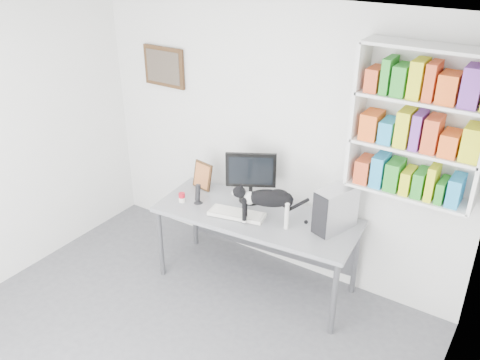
% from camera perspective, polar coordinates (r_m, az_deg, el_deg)
% --- Properties ---
extents(room, '(4.01, 4.01, 2.70)m').
position_cam_1_polar(room, '(3.58, -12.87, -5.90)').
color(room, '#5D5D63').
rests_on(room, ground).
extents(bookshelf, '(1.03, 0.28, 1.24)m').
position_cam_1_polar(bookshelf, '(4.20, 19.44, 5.87)').
color(bookshelf, silver).
rests_on(bookshelf, room).
extents(wall_art, '(0.52, 0.04, 0.42)m').
position_cam_1_polar(wall_art, '(5.52, -8.53, 12.47)').
color(wall_art, '#482E17').
rests_on(wall_art, room).
extents(desk, '(1.98, 0.93, 0.80)m').
position_cam_1_polar(desk, '(5.01, 1.76, -7.80)').
color(desk, gray).
rests_on(desk, room).
extents(monitor, '(0.54, 0.44, 0.52)m').
position_cam_1_polar(monitor, '(4.90, 1.22, 0.37)').
color(monitor, black).
rests_on(monitor, desk).
extents(keyboard, '(0.56, 0.32, 0.04)m').
position_cam_1_polar(keyboard, '(4.75, -0.35, -3.82)').
color(keyboard, beige).
rests_on(keyboard, desk).
extents(pc_tower, '(0.30, 0.44, 0.41)m').
position_cam_1_polar(pc_tower, '(4.55, 10.71, -3.20)').
color(pc_tower, '#B3B3B8').
rests_on(pc_tower, desk).
extents(speaker, '(0.09, 0.09, 0.21)m').
position_cam_1_polar(speaker, '(4.94, -4.75, -1.54)').
color(speaker, black).
rests_on(speaker, desk).
extents(leaning_print, '(0.25, 0.13, 0.29)m').
position_cam_1_polar(leaning_print, '(5.20, -4.22, 0.54)').
color(leaning_print, '#482E17').
rests_on(leaning_print, desk).
extents(soup_can, '(0.08, 0.08, 0.09)m').
position_cam_1_polar(soup_can, '(5.01, -6.54, -1.96)').
color(soup_can, red).
rests_on(soup_can, desk).
extents(cat, '(0.62, 0.42, 0.38)m').
position_cam_1_polar(cat, '(4.53, 3.12, -3.06)').
color(cat, black).
rests_on(cat, desk).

